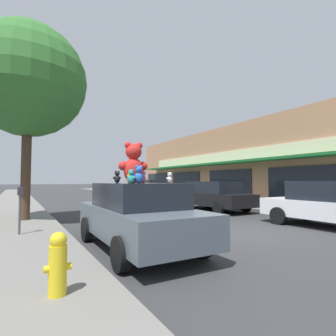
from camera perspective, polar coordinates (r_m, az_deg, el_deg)
name	(u,v)px	position (r m, az deg, el deg)	size (l,w,h in m)	color
ground_plane	(236,233)	(8.65, 14.56, -13.44)	(260.00, 260.00, 0.00)	#333335
sidewalk_near	(11,259)	(6.24, -30.96, -16.56)	(2.72, 90.00, 0.17)	slate
storefront_row	(309,164)	(21.75, 28.28, 0.75)	(11.64, 33.44, 5.67)	tan
plush_art_car	(138,214)	(6.38, -6.63, -9.98)	(2.02, 4.40, 1.55)	#4C5660
teddy_bear_giant	(133,163)	(6.50, -7.53, 1.02)	(0.76, 0.49, 1.02)	red
teddy_bear_blue	(139,175)	(5.58, -6.39, -1.46)	(0.28, 0.18, 0.39)	blue
teddy_bear_teal	(131,177)	(5.52, -8.00, -1.89)	(0.18, 0.22, 0.30)	teal
teddy_bear_orange	(141,176)	(7.11, -5.91, -1.83)	(0.27, 0.17, 0.37)	orange
teddy_bear_green	(132,178)	(7.23, -7.81, -2.25)	(0.15, 0.19, 0.26)	green
teddy_bear_white	(170,178)	(6.19, 0.34, -2.17)	(0.20, 0.14, 0.26)	white
teddy_bear_black	(117,177)	(6.91, -11.02, -1.96)	(0.24, 0.16, 0.32)	black
teddy_bear_pink	(143,177)	(6.83, -5.39, -1.97)	(0.23, 0.21, 0.32)	pink
teddy_bear_yellow	(129,178)	(5.90, -8.45, -2.27)	(0.15, 0.16, 0.23)	yellow
parked_car_far_left	(329,204)	(10.58, 31.59, -6.68)	(1.91, 4.38, 1.61)	silver
parked_car_far_center	(213,195)	(14.50, 9.73, -5.84)	(2.01, 4.79, 1.58)	black
parked_car_far_right	(152,190)	(20.69, -3.49, -4.84)	(2.09, 4.26, 1.68)	#B7B7BC
street_tree	(28,81)	(11.77, -28.13, 16.37)	(4.28, 4.28, 7.40)	#473323
fire_hydrant	(58,263)	(3.79, -22.86, -18.60)	(0.33, 0.22, 0.79)	yellow
parking_meter	(20,204)	(8.21, -29.54, -6.86)	(0.14, 0.10, 1.27)	#4C4C51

